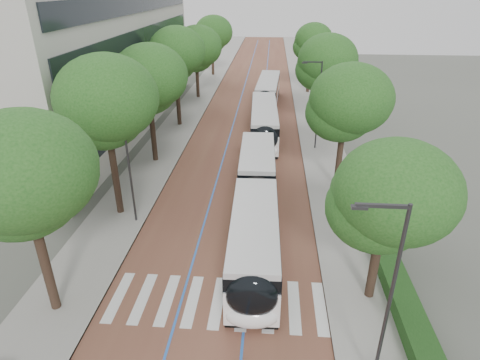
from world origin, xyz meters
name	(u,v)px	position (x,y,z in m)	size (l,w,h in m)	color
ground	(211,317)	(0.00, 0.00, 0.00)	(160.00, 160.00, 0.00)	#51544C
road	(253,99)	(0.00, 40.00, 0.01)	(11.00, 140.00, 0.02)	brown
sidewalk_left	(198,97)	(-7.50, 40.00, 0.06)	(4.00, 140.00, 0.12)	gray
sidewalk_right	(308,99)	(7.50, 40.00, 0.06)	(4.00, 140.00, 0.12)	gray
kerb_left	(212,97)	(-5.60, 40.00, 0.06)	(0.20, 140.00, 0.14)	gray
kerb_right	(294,99)	(5.60, 40.00, 0.06)	(0.20, 140.00, 0.14)	gray
zebra_crossing	(218,302)	(0.20, 1.00, 0.03)	(10.55, 3.60, 0.01)	silver
lane_line_left	(241,98)	(-1.60, 40.00, 0.02)	(0.12, 126.00, 0.01)	blue
lane_line_right	(264,99)	(1.60, 40.00, 0.02)	(0.12, 126.00, 0.01)	blue
office_building	(63,59)	(-19.47, 28.00, 7.00)	(18.11, 40.00, 14.00)	beige
hedge	(411,320)	(9.10, 0.00, 0.52)	(1.20, 14.00, 0.80)	#193D15
streetlight_near	(387,289)	(6.62, -3.00, 4.82)	(1.82, 0.20, 8.00)	#2E2E30
streetlight_far	(317,99)	(6.62, 22.00, 4.82)	(1.82, 0.20, 8.00)	#2E2E30
lamp_post_left	(129,164)	(-6.10, 8.00, 4.12)	(0.14, 0.14, 8.00)	#2E2E30
trees_left	(171,65)	(-7.50, 26.20, 6.81)	(6.29, 61.01, 10.04)	black
trees_right	(332,84)	(7.70, 21.23, 6.32)	(6.00, 47.25, 9.25)	black
lead_bus	(256,207)	(1.76, 7.75, 1.63)	(2.94, 18.45, 3.20)	black
bus_queued_0	(264,123)	(1.90, 24.39, 1.62)	(2.94, 12.47, 3.20)	white
bus_queued_1	(268,92)	(2.07, 37.07, 1.62)	(3.12, 12.51, 3.20)	white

